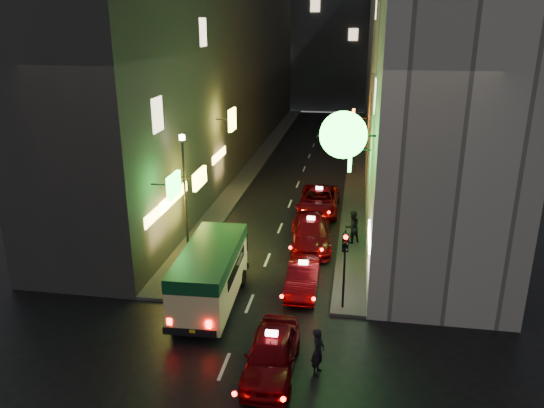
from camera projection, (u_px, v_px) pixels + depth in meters
The scene contains 14 objects.
building_left at pixel (216, 54), 45.07m from camera, with size 7.42×52.00×18.00m.
building_right at pixel (409, 56), 42.62m from camera, with size 8.30×52.00×18.00m.
building_far at pixel (332, 26), 73.05m from camera, with size 30.00×10.00×22.00m, color #37373C.
sidewalk_left at pixel (260, 157), 47.41m from camera, with size 1.50×52.00×0.15m, color #474542.
sidewalk_right at pixel (356, 161), 46.11m from camera, with size 1.50×52.00×0.15m, color #474542.
minibus at pixel (210, 270), 22.40m from camera, with size 2.38×6.19×2.63m.
taxi_near at pixel (272, 351), 18.27m from camera, with size 2.21×5.34×1.87m.
taxi_second at pixel (303, 275), 23.94m from camera, with size 1.99×4.75×1.67m.
taxi_third at pixel (311, 230), 28.69m from camera, with size 2.86×5.76×1.93m.
taxi_far at pixel (319, 199), 33.82m from camera, with size 2.29×5.55×1.93m.
pedestrian_crossing at pixel (318, 348), 18.17m from camera, with size 0.65×0.42×1.96m, color black.
pedestrian_sidewalk at pixel (352, 225), 28.67m from camera, with size 0.78×0.49×2.06m, color black.
traffic_light at pixel (345, 253), 21.49m from camera, with size 0.26×0.43×3.50m.
lamp_post at pixel (185, 187), 26.63m from camera, with size 0.28×0.28×6.22m.
Camera 1 is at (4.25, -11.40, 11.60)m, focal length 35.00 mm.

